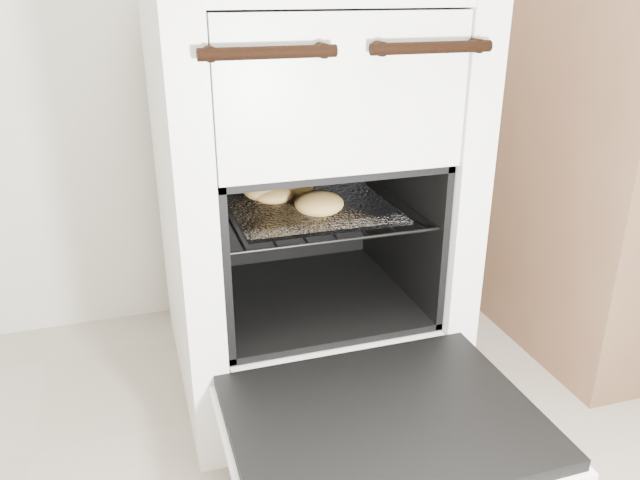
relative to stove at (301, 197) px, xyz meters
The scene contains 5 objects.
stove is the anchor object (origin of this frame).
oven_door 0.54m from the stove, 90.00° to the right, with size 0.52×0.40×0.04m.
oven_rack 0.06m from the stove, 90.00° to the right, with size 0.42×0.40×0.01m.
foil_sheet 0.08m from the stove, 90.00° to the right, with size 0.33×0.29×0.01m, color white.
baked_rolls 0.07m from the stove, 129.42° to the right, with size 0.20×0.28×0.04m.
Camera 1 is at (-0.42, -0.07, 0.86)m, focal length 35.00 mm.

